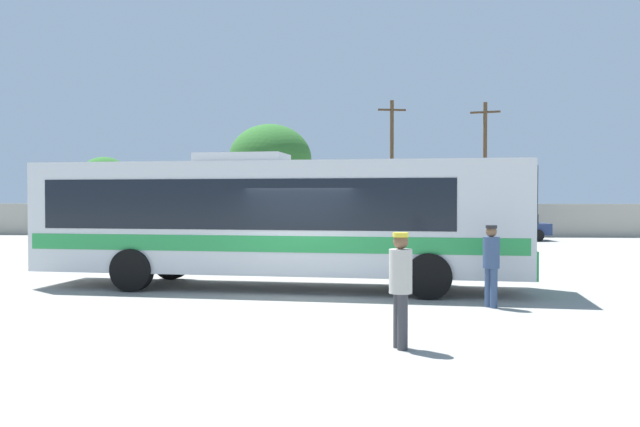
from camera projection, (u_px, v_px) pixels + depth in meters
ground_plane at (326, 257)px, 25.12m from camera, size 300.00×300.00×0.00m
perimeter_wall at (341, 220)px, 39.13m from camera, size 80.00×0.30×1.94m
coach_bus_silver_green at (272, 216)px, 16.48m from camera, size 12.41×3.75×3.39m
attendant_by_bus_door at (491, 261)px, 13.52m from camera, size 0.47×0.47×1.71m
passenger_waiting_on_apron at (401, 283)px, 9.81m from camera, size 0.45×0.45×1.75m
parked_car_leftmost_silver at (152, 226)px, 35.83m from camera, size 4.12×2.20×1.40m
parked_car_second_white at (265, 225)px, 35.74m from camera, size 4.50×2.06×1.46m
parked_car_third_silver at (377, 226)px, 34.67m from camera, size 4.51×2.19×1.52m
parked_car_rightmost_dark_blue at (510, 226)px, 35.04m from camera, size 4.15×2.18×1.43m
utility_pole_near at (485, 166)px, 40.04m from camera, size 1.77×0.60×8.14m
utility_pole_far at (392, 164)px, 41.45m from camera, size 1.79×0.49×8.47m
roadside_tree_left at (104, 179)px, 42.82m from camera, size 3.33×3.33×4.98m
roadside_tree_midleft at (270, 159)px, 45.82m from camera, size 5.80×5.80×7.46m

